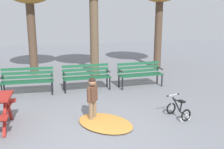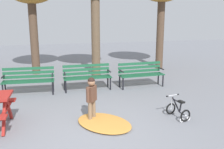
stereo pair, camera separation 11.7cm
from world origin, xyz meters
The scene contains 7 objects.
ground centered at (0.00, 0.00, 0.00)m, with size 36.00×36.00×0.00m, color slate.
park_bench_far_left centered at (-1.35, 3.30, 0.51)m, with size 1.63×0.57×0.85m.
park_bench_left centered at (0.54, 3.31, 0.51)m, with size 1.60×0.46×0.85m.
park_bench_right centered at (2.44, 3.19, 0.51)m, with size 1.61×0.50×0.85m.
child_standing centered at (0.19, 0.67, 0.63)m, with size 0.29×0.33×1.07m.
kids_bicycle centered at (2.27, 0.25, 0.20)m, with size 0.46×0.61×0.54m.
leaf_pile centered at (0.42, 0.36, 0.04)m, with size 1.44×1.01×0.07m, color #C68438.
Camera 2 is at (-0.85, -5.02, 2.47)m, focal length 40.87 mm.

